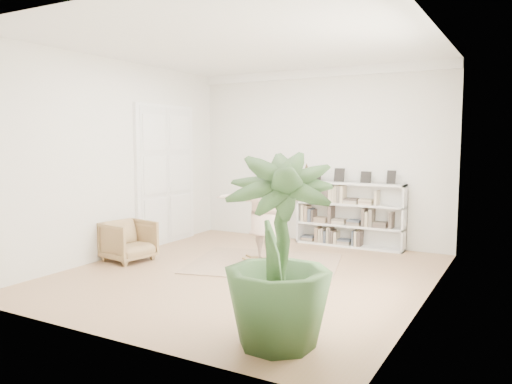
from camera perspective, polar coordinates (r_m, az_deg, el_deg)
floor at (r=8.12m, az=-0.96°, el=-9.35°), size 6.00×6.00×0.00m
room_shell at (r=10.57m, az=7.24°, el=13.35°), size 6.00×6.00×6.00m
doors at (r=10.47m, az=-10.25°, el=1.80°), size 0.09×1.78×2.92m
bookshelf at (r=10.22m, az=10.64°, el=-2.63°), size 2.20×0.35×1.64m
armchair at (r=9.19m, az=-14.35°, el=-5.43°), size 0.90×0.89×0.72m
rug at (r=8.75m, az=0.99°, el=-8.16°), size 2.92×2.56×0.02m
rocker_board at (r=8.74m, az=0.99°, el=-7.78°), size 0.57×0.42×0.11m
person at (r=8.59m, az=1.00°, el=-2.93°), size 1.75×0.87×1.38m
houseplant at (r=5.18m, az=2.51°, el=-6.73°), size 1.50×1.50×2.02m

